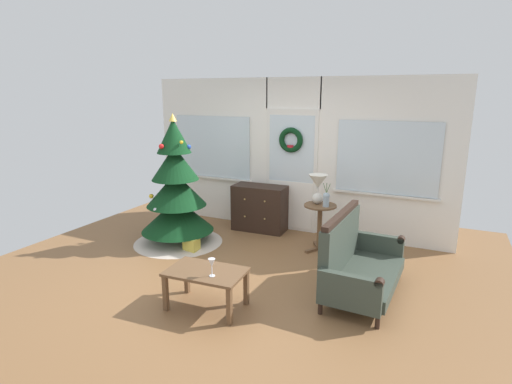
# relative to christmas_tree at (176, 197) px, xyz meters

# --- Properties ---
(ground_plane) EXTENTS (6.76, 6.76, 0.00)m
(ground_plane) POSITION_rel_christmas_tree_xyz_m (1.38, -0.70, -0.74)
(ground_plane) COLOR brown
(back_wall_with_door) EXTENTS (5.20, 0.19, 2.55)m
(back_wall_with_door) POSITION_rel_christmas_tree_xyz_m (1.38, 1.38, 0.54)
(back_wall_with_door) COLOR white
(back_wall_with_door) RESTS_ON ground
(christmas_tree) EXTENTS (1.39, 1.39, 2.01)m
(christmas_tree) POSITION_rel_christmas_tree_xyz_m (0.00, 0.00, 0.00)
(christmas_tree) COLOR #4C331E
(christmas_tree) RESTS_ON ground
(dresser_cabinet) EXTENTS (0.92, 0.47, 0.78)m
(dresser_cabinet) POSITION_rel_christmas_tree_xyz_m (0.92, 1.09, -0.35)
(dresser_cabinet) COLOR black
(dresser_cabinet) RESTS_ON ground
(settee_sofa) EXTENTS (0.77, 1.47, 0.96)m
(settee_sofa) POSITION_rel_christmas_tree_xyz_m (2.87, -0.47, -0.37)
(settee_sofa) COLOR black
(settee_sofa) RESTS_ON ground
(side_table) EXTENTS (0.50, 0.48, 0.70)m
(side_table) POSITION_rel_christmas_tree_xyz_m (2.11, 0.64, -0.24)
(side_table) COLOR brown
(side_table) RESTS_ON ground
(table_lamp) EXTENTS (0.28, 0.28, 0.44)m
(table_lamp) POSITION_rel_christmas_tree_xyz_m (2.05, 0.68, 0.24)
(table_lamp) COLOR silver
(table_lamp) RESTS_ON side_table
(flower_vase) EXTENTS (0.11, 0.10, 0.35)m
(flower_vase) POSITION_rel_christmas_tree_xyz_m (2.21, 0.58, 0.08)
(flower_vase) COLOR #99ADBC
(flower_vase) RESTS_ON side_table
(coffee_table) EXTENTS (0.87, 0.57, 0.44)m
(coffee_table) POSITION_rel_christmas_tree_xyz_m (1.48, -1.52, -0.37)
(coffee_table) COLOR brown
(coffee_table) RESTS_ON ground
(wine_glass) EXTENTS (0.08, 0.08, 0.20)m
(wine_glass) POSITION_rel_christmas_tree_xyz_m (1.61, -1.61, -0.17)
(wine_glass) COLOR silver
(wine_glass) RESTS_ON coffee_table
(gift_box) EXTENTS (0.20, 0.18, 0.20)m
(gift_box) POSITION_rel_christmas_tree_xyz_m (0.41, -0.23, -0.64)
(gift_box) COLOR #D8C64C
(gift_box) RESTS_ON ground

